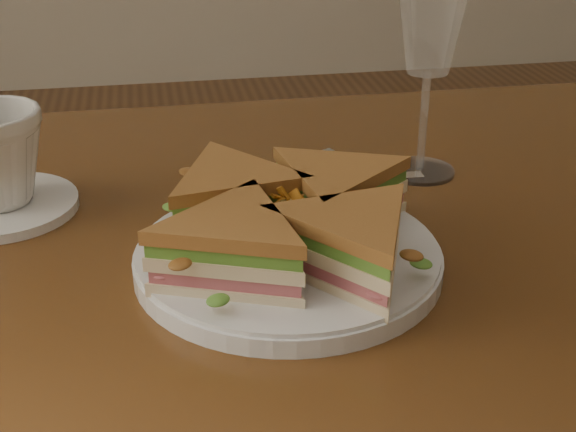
{
  "coord_description": "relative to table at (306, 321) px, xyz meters",
  "views": [
    {
      "loc": [
        -0.14,
        -0.65,
        1.1
      ],
      "look_at": [
        -0.03,
        -0.06,
        0.8
      ],
      "focal_mm": 50.0,
      "sensor_mm": 36.0,
      "label": 1
    }
  ],
  "objects": [
    {
      "name": "table",
      "position": [
        0.0,
        0.0,
        0.0
      ],
      "size": [
        1.2,
        0.8,
        0.75
      ],
      "color": "#3E220E",
      "rests_on": "ground"
    },
    {
      "name": "spoon",
      "position": [
        -0.05,
        0.13,
        0.1
      ],
      "size": [
        0.17,
        0.1,
        0.01
      ],
      "rotation": [
        0.0,
        0.0,
        0.49
      ],
      "color": "silver",
      "rests_on": "table"
    },
    {
      "name": "crisps_mound",
      "position": [
        -0.03,
        -0.06,
        0.14
      ],
      "size": [
        0.09,
        0.09,
        0.05
      ],
      "primitive_type": null,
      "color": "#B96A17",
      "rests_on": "plate"
    },
    {
      "name": "knife",
      "position": [
        0.03,
        0.11,
        0.1
      ],
      "size": [
        0.22,
        0.02,
        0.0
      ],
      "rotation": [
        0.0,
        0.0,
        -0.04
      ],
      "color": "silver",
      "rests_on": "table"
    },
    {
      "name": "saucer",
      "position": [
        -0.29,
        0.1,
        0.1
      ],
      "size": [
        0.15,
        0.15,
        0.01
      ],
      "primitive_type": "cylinder",
      "color": "white",
      "rests_on": "table"
    },
    {
      "name": "sandwich_wedges",
      "position": [
        -0.03,
        -0.06,
        0.14
      ],
      "size": [
        0.31,
        0.31,
        0.06
      ],
      "color": "beige",
      "rests_on": "plate"
    },
    {
      "name": "wine_glass",
      "position": [
        0.15,
        0.12,
        0.27
      ],
      "size": [
        0.08,
        0.08,
        0.23
      ],
      "color": "white",
      "rests_on": "table"
    },
    {
      "name": "plate",
      "position": [
        -0.03,
        -0.06,
        0.11
      ],
      "size": [
        0.27,
        0.27,
        0.02
      ],
      "primitive_type": "cylinder",
      "color": "white",
      "rests_on": "table"
    }
  ]
}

